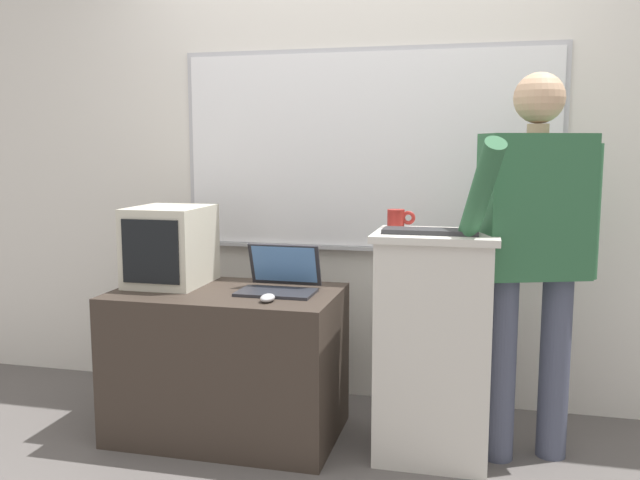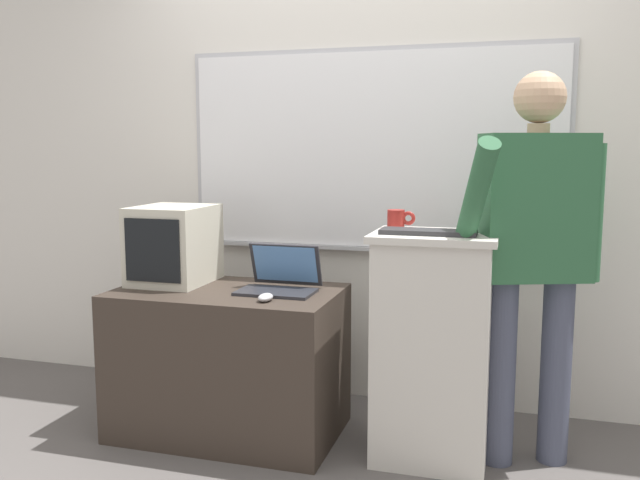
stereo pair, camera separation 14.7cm
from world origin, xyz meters
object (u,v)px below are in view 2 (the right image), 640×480
wireless_keyboard (428,232)px  side_desk (229,361)px  computer_mouse_by_laptop (266,297)px  coffee_mug (397,219)px  crt_monitor (174,244)px  lectern_podium (432,347)px  laptop (281,278)px  person_presenter (534,242)px

wireless_keyboard → side_desk: bearing=176.5°
side_desk → computer_mouse_by_laptop: 0.48m
coffee_mug → crt_monitor: bearing=-177.4°
crt_monitor → lectern_podium: bearing=-4.1°
wireless_keyboard → computer_mouse_by_laptop: bearing=-170.4°
computer_mouse_by_laptop → crt_monitor: crt_monitor is taller
side_desk → laptop: bearing=12.0°
crt_monitor → coffee_mug: coffee_mug is taller
lectern_podium → laptop: size_ratio=2.87×
laptop → coffee_mug: size_ratio=2.76×
person_presenter → coffee_mug: (-0.59, 0.07, 0.07)m
wireless_keyboard → computer_mouse_by_laptop: size_ratio=3.98×
side_desk → wireless_keyboard: 1.16m
lectern_podium → computer_mouse_by_laptop: (-0.71, -0.17, 0.21)m
coffee_mug → laptop: bearing=-171.1°
wireless_keyboard → coffee_mug: 0.26m
side_desk → coffee_mug: coffee_mug is taller
laptop → side_desk: bearing=-168.0°
person_presenter → laptop: size_ratio=4.78×
wireless_keyboard → coffee_mug: size_ratio=3.14×
lectern_podium → side_desk: 0.98m
person_presenter → coffee_mug: person_presenter is taller
side_desk → crt_monitor: 0.63m
wireless_keyboard → crt_monitor: size_ratio=0.95×
wireless_keyboard → computer_mouse_by_laptop: (-0.69, -0.12, -0.30)m
lectern_podium → computer_mouse_by_laptop: bearing=-166.6°
lectern_podium → side_desk: (-0.97, 0.01, -0.16)m
crt_monitor → coffee_mug: (1.10, 0.05, 0.16)m
person_presenter → computer_mouse_by_laptop: 1.16m
person_presenter → laptop: person_presenter is taller
crt_monitor → person_presenter: bearing=-0.6°
computer_mouse_by_laptop → side_desk: bearing=146.0°
lectern_podium → computer_mouse_by_laptop: lectern_podium is taller
person_presenter → laptop: bearing=161.2°
person_presenter → laptop: (-1.12, -0.02, -0.21)m
lectern_podium → crt_monitor: crt_monitor is taller
lectern_podium → side_desk: size_ratio=0.96×
side_desk → crt_monitor: bearing=165.1°
side_desk → computer_mouse_by_laptop: size_ratio=10.48×
person_presenter → lectern_podium: bearing=170.9°
laptop → coffee_mug: 0.61m
lectern_podium → coffee_mug: (-0.19, 0.14, 0.54)m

